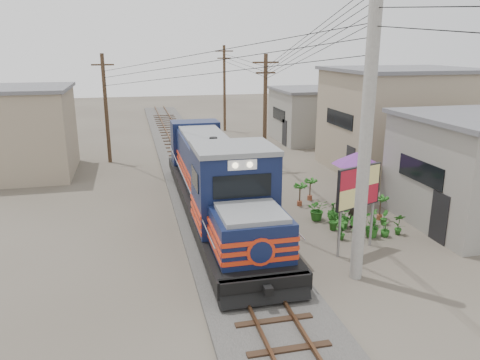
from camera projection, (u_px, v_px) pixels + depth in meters
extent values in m
plane|color=#473F35|center=(250.00, 282.00, 15.34)|extent=(120.00, 120.00, 0.00)
cube|color=#595651|center=(203.00, 191.00, 24.67)|extent=(3.60, 70.00, 0.16)
cube|color=#51331E|center=(193.00, 188.00, 24.51)|extent=(0.08, 70.00, 0.12)
cube|color=#51331E|center=(213.00, 187.00, 24.74)|extent=(0.08, 70.00, 0.12)
cube|color=black|center=(216.00, 201.00, 20.85)|extent=(2.86, 15.78, 0.54)
cube|color=black|center=(242.00, 254.00, 16.32)|extent=(2.17, 3.16, 0.64)
cube|color=black|center=(200.00, 178.00, 25.54)|extent=(2.17, 3.16, 0.64)
cube|color=#0F183A|center=(251.00, 236.00, 14.90)|extent=(2.35, 2.37, 1.48)
cube|color=#0F183A|center=(234.00, 190.00, 16.98)|extent=(2.80, 2.56, 3.06)
cube|color=slate|center=(234.00, 148.00, 16.55)|extent=(2.86, 2.69, 0.18)
cube|color=black|center=(242.00, 186.00, 15.62)|extent=(2.00, 0.06, 0.79)
cube|color=white|center=(242.00, 165.00, 15.41)|extent=(0.99, 0.06, 0.35)
cube|color=#0F183A|center=(207.00, 162.00, 22.81)|extent=(2.23, 9.66, 2.27)
cube|color=slate|center=(206.00, 138.00, 22.48)|extent=(2.00, 9.66, 0.18)
cube|color=red|center=(216.00, 190.00, 20.70)|extent=(2.90, 15.78, 0.14)
cube|color=red|center=(216.00, 183.00, 20.62)|extent=(2.90, 15.78, 0.14)
cube|color=red|center=(216.00, 177.00, 20.53)|extent=(2.90, 15.78, 0.14)
cylinder|color=#9E9B93|center=(367.00, 129.00, 14.26)|extent=(0.40, 0.40, 10.00)
cylinder|color=#4C3826|center=(265.00, 113.00, 28.46)|extent=(0.24, 0.24, 7.00)
cube|color=#4C3826|center=(266.00, 62.00, 27.63)|extent=(1.60, 0.10, 0.10)
cube|color=#4C3826|center=(266.00, 73.00, 27.79)|extent=(1.20, 0.10, 0.10)
cylinder|color=#4C3826|center=(224.00, 89.00, 41.55)|extent=(0.24, 0.24, 7.50)
cube|color=#4C3826|center=(224.00, 51.00, 40.65)|extent=(1.60, 0.10, 0.10)
cube|color=#4C3826|center=(224.00, 58.00, 40.82)|extent=(1.20, 0.10, 0.10)
cylinder|color=#4C3826|center=(106.00, 109.00, 30.11)|extent=(0.24, 0.24, 7.00)
cube|color=#4C3826|center=(102.00, 61.00, 29.28)|extent=(1.60, 0.10, 0.10)
cube|color=#4C3826|center=(103.00, 71.00, 29.45)|extent=(1.20, 0.10, 0.10)
cube|color=black|center=(420.00, 171.00, 19.22)|extent=(0.05, 3.00, 0.90)
cube|color=gray|center=(400.00, 122.00, 28.48)|extent=(8.00, 7.00, 6.00)
cube|color=slate|center=(405.00, 69.00, 27.62)|extent=(8.40, 7.35, 0.20)
cube|color=black|center=(339.00, 119.00, 27.52)|extent=(0.05, 3.50, 0.90)
cube|color=gray|center=(314.00, 116.00, 37.78)|extent=(6.00, 6.00, 4.00)
cube|color=slate|center=(316.00, 89.00, 37.20)|extent=(6.30, 6.30, 0.20)
cube|color=black|center=(279.00, 114.00, 37.07)|extent=(0.05, 3.00, 0.90)
cube|color=gray|center=(18.00, 133.00, 27.42)|extent=(6.00, 6.00, 5.00)
cube|color=slate|center=(12.00, 88.00, 26.70)|extent=(6.30, 6.30, 0.20)
cylinder|color=#99999E|center=(340.00, 225.00, 16.85)|extent=(0.10, 0.10, 2.43)
cylinder|color=#99999E|center=(372.00, 216.00, 17.81)|extent=(0.10, 0.10, 2.43)
cube|color=black|center=(359.00, 187.00, 16.97)|extent=(2.03, 0.89, 1.55)
cube|color=#B1172A|center=(359.00, 187.00, 16.94)|extent=(1.93, 0.82, 1.46)
cylinder|color=black|center=(353.00, 203.00, 22.81)|extent=(0.47, 0.47, 0.10)
cylinder|color=#99999E|center=(355.00, 181.00, 22.50)|extent=(0.05, 0.05, 2.37)
cone|color=#662A7E|center=(357.00, 158.00, 22.19)|extent=(3.05, 3.05, 0.59)
imported|color=black|center=(356.00, 207.00, 19.70)|extent=(0.70, 0.49, 1.86)
imported|color=#225F1B|center=(341.00, 229.00, 18.54)|extent=(0.57, 0.51, 0.89)
imported|color=#225F1B|center=(356.00, 228.00, 18.54)|extent=(0.67, 0.63, 0.95)
imported|color=#225F1B|center=(372.00, 227.00, 18.79)|extent=(0.89, 0.79, 0.91)
imported|color=#225F1B|center=(385.00, 229.00, 18.88)|extent=(0.53, 0.53, 0.67)
imported|color=#225F1B|center=(399.00, 224.00, 19.06)|extent=(0.55, 0.44, 0.91)
imported|color=#225F1B|center=(332.00, 220.00, 19.54)|extent=(0.56, 0.50, 0.84)
imported|color=#225F1B|center=(343.00, 216.00, 19.77)|extent=(0.87, 0.98, 1.00)
imported|color=#225F1B|center=(358.00, 220.00, 19.76)|extent=(0.51, 0.51, 0.75)
imported|color=#225F1B|center=(374.00, 217.00, 20.02)|extent=(0.27, 0.40, 0.75)
imported|color=#225F1B|center=(384.00, 217.00, 20.14)|extent=(0.44, 0.46, 0.65)
imported|color=#225F1B|center=(318.00, 209.00, 20.64)|extent=(1.05, 0.96, 0.98)
imported|color=#225F1B|center=(333.00, 211.00, 20.66)|extent=(0.66, 0.66, 0.86)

